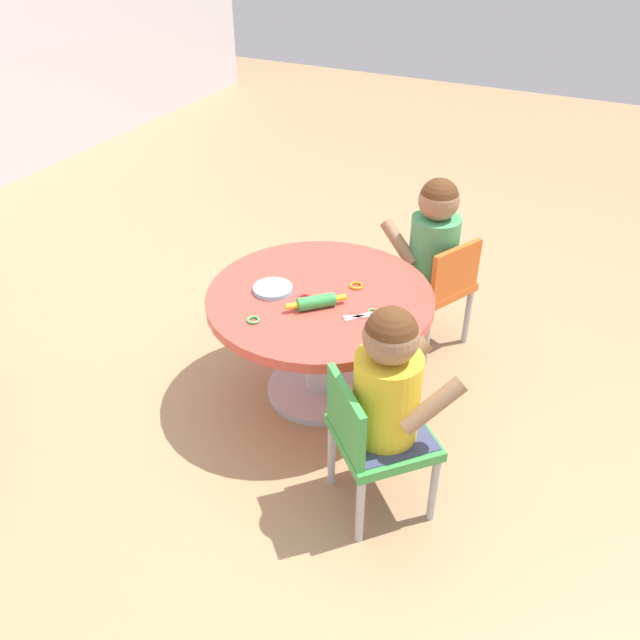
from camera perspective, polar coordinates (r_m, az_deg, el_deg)
The scene contains 12 objects.
ground_plane at distance 2.80m, azimuth -0.00°, elevation -6.11°, with size 10.00×10.00×0.00m, color tan.
craft_table at distance 2.58m, azimuth -0.00°, elevation 0.07°, with size 0.87×0.87×0.48m.
child_chair_left at distance 2.16m, azimuth 4.67°, elevation -10.08°, with size 0.42×0.42×0.54m.
seated_child_left at distance 2.02m, azimuth 6.00°, elevation -5.21°, with size 0.44×0.43×0.51m.
child_chair_right at distance 2.95m, azimuth 9.95°, elevation 2.95°, with size 0.40×0.40×0.54m.
seated_child_right at distance 2.86m, azimuth 9.82°, elevation 7.16°, with size 0.39×0.43×0.51m.
rolling_pin at distance 2.42m, azimuth -0.33°, elevation 1.58°, with size 0.18×0.18×0.05m.
craft_scissors at distance 2.39m, azimuth 4.07°, elevation 0.39°, with size 0.13×0.13×0.01m.
playdough_blob_0 at distance 2.54m, azimuth -4.10°, elevation 2.70°, with size 0.15×0.15×0.02m, color #8CCCF2.
cookie_cutter_0 at distance 2.48m, azimuth -1.34°, elevation 1.94°, with size 0.05×0.05×0.01m, color red.
cookie_cutter_1 at distance 2.37m, azimuth -5.77°, elevation 0.00°, with size 0.05×0.05×0.01m, color #4CB259.
cookie_cutter_2 at distance 2.56m, azimuth 3.15°, elevation 2.98°, with size 0.06×0.06×0.01m, color orange.
Camera 1 is at (-1.91, -0.95, 1.81)m, focal length 37.09 mm.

